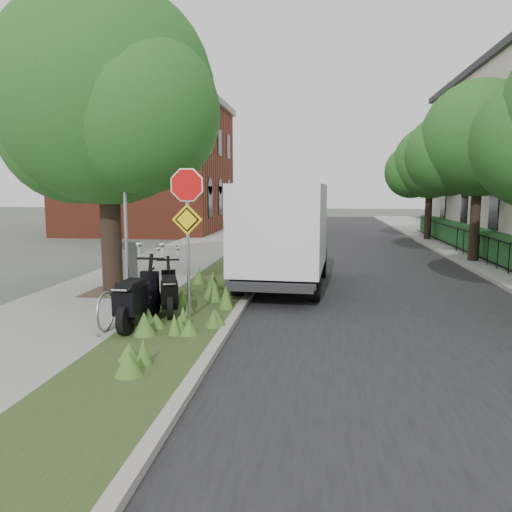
{
  "coord_description": "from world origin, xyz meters",
  "views": [
    {
      "loc": [
        1.25,
        -9.32,
        2.81
      ],
      "look_at": [
        -0.12,
        1.62,
        1.3
      ],
      "focal_mm": 35.0,
      "sensor_mm": 36.0,
      "label": 1
    }
  ],
  "objects_px": {
    "sign_assembly": "(187,212)",
    "box_truck": "(284,231)",
    "utility_cabinet": "(124,262)",
    "scooter_far": "(136,304)",
    "scooter_near": "(169,296)"
  },
  "relations": [
    {
      "from": "sign_assembly",
      "to": "box_truck",
      "type": "bearing_deg",
      "value": 66.52
    },
    {
      "from": "box_truck",
      "to": "utility_cabinet",
      "type": "height_order",
      "value": "box_truck"
    },
    {
      "from": "sign_assembly",
      "to": "scooter_far",
      "type": "height_order",
      "value": "sign_assembly"
    },
    {
      "from": "scooter_far",
      "to": "scooter_near",
      "type": "bearing_deg",
      "value": 73.4
    },
    {
      "from": "scooter_far",
      "to": "box_truck",
      "type": "bearing_deg",
      "value": 62.22
    },
    {
      "from": "scooter_far",
      "to": "utility_cabinet",
      "type": "distance_m",
      "value": 5.08
    },
    {
      "from": "sign_assembly",
      "to": "scooter_near",
      "type": "bearing_deg",
      "value": 154.58
    },
    {
      "from": "sign_assembly",
      "to": "scooter_far",
      "type": "bearing_deg",
      "value": -133.24
    },
    {
      "from": "sign_assembly",
      "to": "utility_cabinet",
      "type": "height_order",
      "value": "sign_assembly"
    },
    {
      "from": "box_truck",
      "to": "scooter_near",
      "type": "bearing_deg",
      "value": -120.79
    },
    {
      "from": "box_truck",
      "to": "utility_cabinet",
      "type": "distance_m",
      "value": 4.71
    },
    {
      "from": "scooter_near",
      "to": "box_truck",
      "type": "height_order",
      "value": "box_truck"
    },
    {
      "from": "sign_assembly",
      "to": "box_truck",
      "type": "height_order",
      "value": "sign_assembly"
    },
    {
      "from": "box_truck",
      "to": "sign_assembly",
      "type": "bearing_deg",
      "value": -113.48
    },
    {
      "from": "utility_cabinet",
      "to": "scooter_near",
      "type": "bearing_deg",
      "value": -55.45
    }
  ]
}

